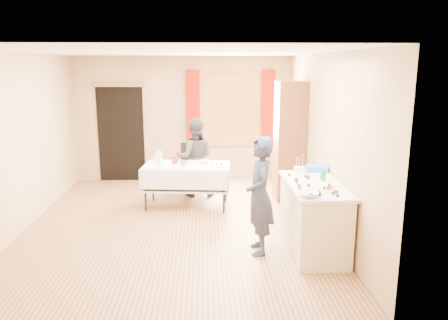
{
  "coord_description": "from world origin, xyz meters",
  "views": [
    {
      "loc": [
        0.47,
        -6.41,
        2.43
      ],
      "look_at": [
        0.75,
        0.0,
        1.02
      ],
      "focal_mm": 35.0,
      "sensor_mm": 36.0,
      "label": 1
    }
  ],
  "objects_px": {
    "party_table": "(187,182)",
    "girl": "(260,196)",
    "cabinet": "(290,141)",
    "counter": "(313,217)",
    "woman": "(195,158)",
    "chair": "(193,177)"
  },
  "relations": [
    {
      "from": "party_table",
      "to": "girl",
      "type": "relative_size",
      "value": 1.0
    },
    {
      "from": "cabinet",
      "to": "girl",
      "type": "height_order",
      "value": "cabinet"
    },
    {
      "from": "cabinet",
      "to": "counter",
      "type": "distance_m",
      "value": 2.36
    },
    {
      "from": "cabinet",
      "to": "party_table",
      "type": "xyz_separation_m",
      "value": [
        -1.85,
        -0.4,
        -0.62
      ]
    },
    {
      "from": "woman",
      "to": "chair",
      "type": "bearing_deg",
      "value": -79.53
    },
    {
      "from": "counter",
      "to": "chair",
      "type": "bearing_deg",
      "value": 120.71
    },
    {
      "from": "chair",
      "to": "woman",
      "type": "relative_size",
      "value": 0.65
    },
    {
      "from": "party_table",
      "to": "girl",
      "type": "bearing_deg",
      "value": -56.66
    },
    {
      "from": "party_table",
      "to": "woman",
      "type": "height_order",
      "value": "woman"
    },
    {
      "from": "party_table",
      "to": "girl",
      "type": "height_order",
      "value": "girl"
    },
    {
      "from": "chair",
      "to": "woman",
      "type": "height_order",
      "value": "woman"
    },
    {
      "from": "cabinet",
      "to": "counter",
      "type": "xyz_separation_m",
      "value": [
        -0.1,
        -2.27,
        -0.62
      ]
    },
    {
      "from": "counter",
      "to": "woman",
      "type": "height_order",
      "value": "woman"
    },
    {
      "from": "party_table",
      "to": "girl",
      "type": "xyz_separation_m",
      "value": [
        1.02,
        -1.93,
        0.33
      ]
    },
    {
      "from": "party_table",
      "to": "woman",
      "type": "xyz_separation_m",
      "value": [
        0.14,
        0.65,
        0.29
      ]
    },
    {
      "from": "counter",
      "to": "chair",
      "type": "relative_size",
      "value": 1.55
    },
    {
      "from": "party_table",
      "to": "counter",
      "type": "bearing_deg",
      "value": -41.52
    },
    {
      "from": "party_table",
      "to": "woman",
      "type": "relative_size",
      "value": 1.05
    },
    {
      "from": "chair",
      "to": "party_table",
      "type": "bearing_deg",
      "value": -107.56
    },
    {
      "from": "counter",
      "to": "party_table",
      "type": "relative_size",
      "value": 0.95
    },
    {
      "from": "cabinet",
      "to": "chair",
      "type": "height_order",
      "value": "cabinet"
    },
    {
      "from": "party_table",
      "to": "girl",
      "type": "distance_m",
      "value": 2.21
    }
  ]
}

